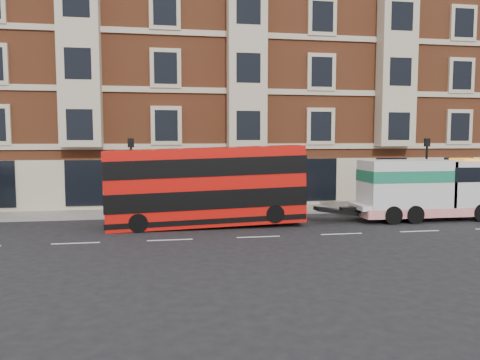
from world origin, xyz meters
name	(u,v)px	position (x,y,z in m)	size (l,w,h in m)	color
ground	(258,237)	(0.00, 0.00, 0.00)	(120.00, 120.00, 0.00)	black
sidewalk	(234,211)	(0.00, 7.50, 0.07)	(90.00, 3.00, 0.15)	slate
victorian_terrace	(225,65)	(0.50, 15.00, 10.07)	(45.00, 12.00, 20.40)	brown
lamp_post_west	(131,171)	(-6.00, 6.20, 2.68)	(0.35, 0.15, 4.35)	black
lamp_post_east	(426,168)	(12.00, 6.20, 2.68)	(0.35, 0.15, 4.35)	black
double_decker_bus	(206,185)	(-2.10, 2.97, 2.13)	(9.93, 2.28, 4.02)	red
tow_truck	(424,188)	(9.95, 2.97, 1.76)	(7.95, 2.35, 3.31)	silver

